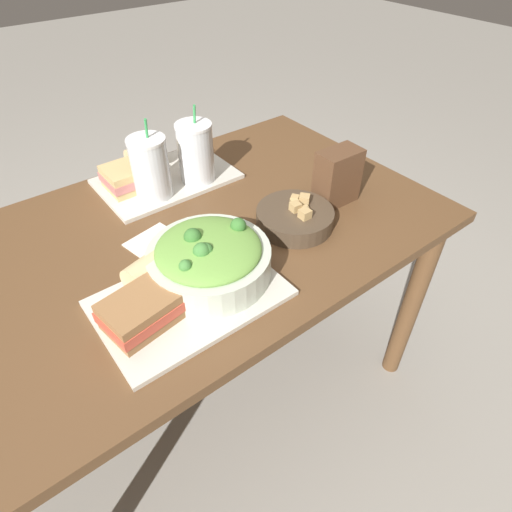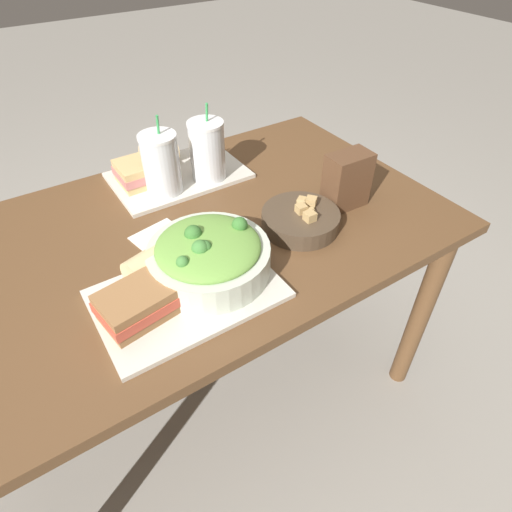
{
  "view_description": "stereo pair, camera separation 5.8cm",
  "coord_description": "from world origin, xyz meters",
  "px_view_note": "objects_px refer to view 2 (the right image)",
  "views": [
    {
      "loc": [
        -0.33,
        -0.79,
        1.41
      ],
      "look_at": [
        0.11,
        -0.22,
        0.77
      ],
      "focal_mm": 30.0,
      "sensor_mm": 36.0,
      "label": 1
    },
    {
      "loc": [
        -0.28,
        -0.83,
        1.41
      ],
      "look_at": [
        0.11,
        -0.22,
        0.77
      ],
      "focal_mm": 30.0,
      "sensor_mm": 36.0,
      "label": 2
    }
  ],
  "objects_px": {
    "drink_cup_dark": "(162,166)",
    "chip_bag": "(347,180)",
    "soup_bowl": "(301,219)",
    "napkin_folded": "(157,235)",
    "sandwich_near": "(137,304)",
    "salad_bowl": "(209,255)",
    "sandwich_far": "(142,171)",
    "baguette_far": "(160,152)",
    "baguette_near": "(157,261)",
    "drink_cup_red": "(207,152)"
  },
  "relations": [
    {
      "from": "drink_cup_dark",
      "to": "chip_bag",
      "type": "bearing_deg",
      "value": -39.02
    },
    {
      "from": "soup_bowl",
      "to": "napkin_folded",
      "type": "relative_size",
      "value": 1.48
    },
    {
      "from": "drink_cup_dark",
      "to": "soup_bowl",
      "type": "bearing_deg",
      "value": -55.76
    },
    {
      "from": "sandwich_near",
      "to": "salad_bowl",
      "type": "bearing_deg",
      "value": 2.38
    },
    {
      "from": "chip_bag",
      "to": "napkin_folded",
      "type": "height_order",
      "value": "chip_bag"
    },
    {
      "from": "sandwich_far",
      "to": "napkin_folded",
      "type": "distance_m",
      "value": 0.26
    },
    {
      "from": "baguette_far",
      "to": "drink_cup_dark",
      "type": "height_order",
      "value": "drink_cup_dark"
    },
    {
      "from": "drink_cup_dark",
      "to": "baguette_near",
      "type": "bearing_deg",
      "value": -116.26
    },
    {
      "from": "sandwich_far",
      "to": "chip_bag",
      "type": "xyz_separation_m",
      "value": [
        0.42,
        -0.4,
        0.03
      ]
    },
    {
      "from": "baguette_near",
      "to": "baguette_far",
      "type": "distance_m",
      "value": 0.51
    },
    {
      "from": "soup_bowl",
      "to": "sandwich_far",
      "type": "relative_size",
      "value": 1.4
    },
    {
      "from": "sandwich_near",
      "to": "baguette_near",
      "type": "distance_m",
      "value": 0.13
    },
    {
      "from": "soup_bowl",
      "to": "drink_cup_red",
      "type": "xyz_separation_m",
      "value": [
        -0.09,
        0.33,
        0.07
      ]
    },
    {
      "from": "soup_bowl",
      "to": "baguette_far",
      "type": "bearing_deg",
      "value": 109.36
    },
    {
      "from": "soup_bowl",
      "to": "napkin_folded",
      "type": "height_order",
      "value": "soup_bowl"
    },
    {
      "from": "napkin_folded",
      "to": "baguette_near",
      "type": "bearing_deg",
      "value": -110.6
    },
    {
      "from": "baguette_near",
      "to": "drink_cup_dark",
      "type": "height_order",
      "value": "drink_cup_dark"
    },
    {
      "from": "salad_bowl",
      "to": "drink_cup_dark",
      "type": "height_order",
      "value": "drink_cup_dark"
    },
    {
      "from": "soup_bowl",
      "to": "sandwich_near",
      "type": "xyz_separation_m",
      "value": [
        -0.46,
        -0.07,
        0.02
      ]
    },
    {
      "from": "salad_bowl",
      "to": "sandwich_near",
      "type": "height_order",
      "value": "salad_bowl"
    },
    {
      "from": "napkin_folded",
      "to": "chip_bag",
      "type": "bearing_deg",
      "value": -17.1
    },
    {
      "from": "drink_cup_red",
      "to": "napkin_folded",
      "type": "xyz_separation_m",
      "value": [
        -0.24,
        -0.17,
        -0.09
      ]
    },
    {
      "from": "drink_cup_red",
      "to": "sandwich_far",
      "type": "bearing_deg",
      "value": 154.65
    },
    {
      "from": "sandwich_far",
      "to": "baguette_near",
      "type": "bearing_deg",
      "value": -107.7
    },
    {
      "from": "soup_bowl",
      "to": "drink_cup_red",
      "type": "distance_m",
      "value": 0.35
    },
    {
      "from": "drink_cup_red",
      "to": "napkin_folded",
      "type": "distance_m",
      "value": 0.31
    },
    {
      "from": "drink_cup_red",
      "to": "sandwich_near",
      "type": "bearing_deg",
      "value": -133.21
    },
    {
      "from": "soup_bowl",
      "to": "salad_bowl",
      "type": "bearing_deg",
      "value": -173.49
    },
    {
      "from": "soup_bowl",
      "to": "baguette_near",
      "type": "xyz_separation_m",
      "value": [
        -0.38,
        0.03,
        0.02
      ]
    },
    {
      "from": "sandwich_far",
      "to": "baguette_far",
      "type": "xyz_separation_m",
      "value": [
        0.09,
        0.07,
        0.0
      ]
    },
    {
      "from": "baguette_near",
      "to": "drink_cup_dark",
      "type": "relative_size",
      "value": 0.69
    },
    {
      "from": "drink_cup_dark",
      "to": "drink_cup_red",
      "type": "relative_size",
      "value": 1.0
    },
    {
      "from": "salad_bowl",
      "to": "drink_cup_red",
      "type": "height_order",
      "value": "drink_cup_red"
    },
    {
      "from": "drink_cup_dark",
      "to": "chip_bag",
      "type": "distance_m",
      "value": 0.5
    },
    {
      "from": "sandwich_near",
      "to": "chip_bag",
      "type": "height_order",
      "value": "chip_bag"
    },
    {
      "from": "baguette_far",
      "to": "napkin_folded",
      "type": "xyz_separation_m",
      "value": [
        -0.15,
        -0.32,
        -0.05
      ]
    },
    {
      "from": "sandwich_far",
      "to": "drink_cup_dark",
      "type": "relative_size",
      "value": 0.64
    },
    {
      "from": "baguette_far",
      "to": "napkin_folded",
      "type": "distance_m",
      "value": 0.36
    },
    {
      "from": "sandwich_near",
      "to": "chip_bag",
      "type": "relative_size",
      "value": 1.06
    },
    {
      "from": "sandwich_far",
      "to": "drink_cup_red",
      "type": "relative_size",
      "value": 0.64
    },
    {
      "from": "sandwich_far",
      "to": "napkin_folded",
      "type": "xyz_separation_m",
      "value": [
        -0.07,
        -0.25,
        -0.04
      ]
    },
    {
      "from": "sandwich_near",
      "to": "napkin_folded",
      "type": "distance_m",
      "value": 0.28
    },
    {
      "from": "salad_bowl",
      "to": "chip_bag",
      "type": "distance_m",
      "value": 0.45
    },
    {
      "from": "salad_bowl",
      "to": "soup_bowl",
      "type": "xyz_separation_m",
      "value": [
        0.28,
        0.03,
        -0.03
      ]
    },
    {
      "from": "baguette_near",
      "to": "sandwich_far",
      "type": "relative_size",
      "value": 1.08
    },
    {
      "from": "drink_cup_red",
      "to": "napkin_folded",
      "type": "height_order",
      "value": "drink_cup_red"
    },
    {
      "from": "drink_cup_red",
      "to": "chip_bag",
      "type": "xyz_separation_m",
      "value": [
        0.25,
        -0.32,
        -0.02
      ]
    },
    {
      "from": "sandwich_near",
      "to": "chip_bag",
      "type": "distance_m",
      "value": 0.64
    },
    {
      "from": "sandwich_far",
      "to": "drink_cup_dark",
      "type": "height_order",
      "value": "drink_cup_dark"
    },
    {
      "from": "baguette_near",
      "to": "drink_cup_red",
      "type": "distance_m",
      "value": 0.43
    }
  ]
}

